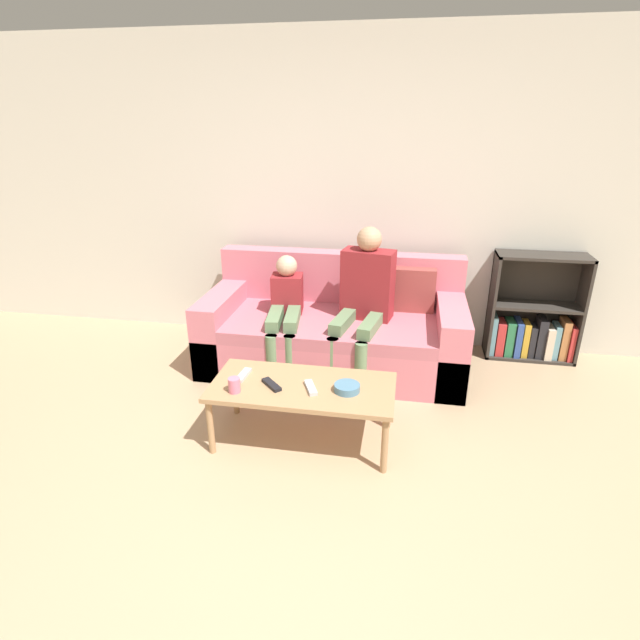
# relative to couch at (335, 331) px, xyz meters

# --- Properties ---
(ground_plane) EXTENTS (22.00, 22.00, 0.00)m
(ground_plane) POSITION_rel_couch_xyz_m (0.02, -2.02, -0.29)
(ground_plane) COLOR tan
(wall_back) EXTENTS (12.00, 0.06, 2.60)m
(wall_back) POSITION_rel_couch_xyz_m (0.02, 0.58, 1.01)
(wall_back) COLOR beige
(wall_back) RESTS_ON ground_plane
(couch) EXTENTS (2.07, 0.97, 0.87)m
(couch) POSITION_rel_couch_xyz_m (0.00, 0.00, 0.00)
(couch) COLOR #D1707F
(couch) RESTS_ON ground_plane
(bookshelf) EXTENTS (0.72, 0.28, 0.90)m
(bookshelf) POSITION_rel_couch_xyz_m (1.63, 0.42, 0.04)
(bookshelf) COLOR #332D28
(bookshelf) RESTS_ON ground_plane
(coffee_table) EXTENTS (1.13, 0.54, 0.40)m
(coffee_table) POSITION_rel_couch_xyz_m (-0.04, -1.11, 0.07)
(coffee_table) COLOR #A87F56
(coffee_table) RESTS_ON ground_plane
(person_adult) EXTENTS (0.47, 0.71, 1.16)m
(person_adult) POSITION_rel_couch_xyz_m (0.24, -0.09, 0.38)
(person_adult) COLOR #66845B
(person_adult) RESTS_ON ground_plane
(person_child) EXTENTS (0.32, 0.68, 0.91)m
(person_child) POSITION_rel_couch_xyz_m (-0.38, -0.15, 0.24)
(person_child) COLOR #66845B
(person_child) RESTS_ON ground_plane
(cup_near) EXTENTS (0.07, 0.07, 0.09)m
(cup_near) POSITION_rel_couch_xyz_m (-0.42, -1.26, 0.16)
(cup_near) COLOR pink
(cup_near) RESTS_ON coffee_table
(tv_remote_0) EXTENTS (0.06, 0.17, 0.02)m
(tv_remote_0) POSITION_rel_couch_xyz_m (-0.43, -1.07, 0.12)
(tv_remote_0) COLOR #B7B7BC
(tv_remote_0) RESTS_ON coffee_table
(tv_remote_1) EXTENTS (0.15, 0.16, 0.02)m
(tv_remote_1) POSITION_rel_couch_xyz_m (-0.22, -1.16, 0.12)
(tv_remote_1) COLOR black
(tv_remote_1) RESTS_ON coffee_table
(tv_remote_2) EXTENTS (0.11, 0.18, 0.02)m
(tv_remote_2) POSITION_rel_couch_xyz_m (0.03, -1.15, 0.12)
(tv_remote_2) COLOR #B7B7BC
(tv_remote_2) RESTS_ON coffee_table
(snack_bowl) EXTENTS (0.16, 0.16, 0.05)m
(snack_bowl) POSITION_rel_couch_xyz_m (0.24, -1.14, 0.13)
(snack_bowl) COLOR teal
(snack_bowl) RESTS_ON coffee_table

